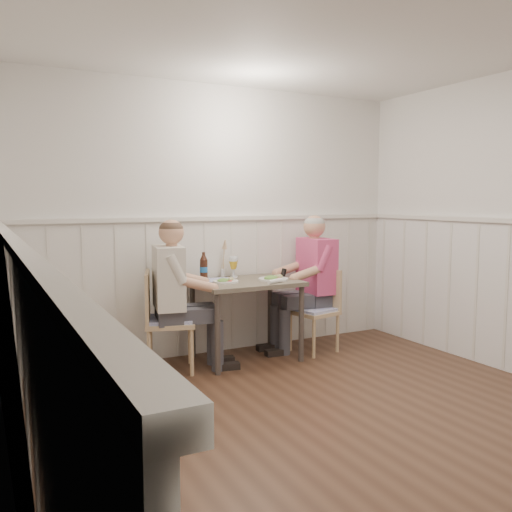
# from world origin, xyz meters

# --- Properties ---
(ground_plane) EXTENTS (4.50, 4.50, 0.00)m
(ground_plane) POSITION_xyz_m (0.00, 0.00, 0.00)
(ground_plane) COLOR #442B1D
(room_shell) EXTENTS (4.04, 4.54, 2.60)m
(room_shell) POSITION_xyz_m (0.00, 0.00, 1.52)
(room_shell) COLOR white
(room_shell) RESTS_ON ground
(wainscot) EXTENTS (4.00, 4.49, 1.34)m
(wainscot) POSITION_xyz_m (0.00, 0.69, 0.69)
(wainscot) COLOR silver
(wainscot) RESTS_ON ground
(dining_table) EXTENTS (0.94, 0.70, 0.75)m
(dining_table) POSITION_xyz_m (0.11, 1.84, 0.65)
(dining_table) COLOR #554D41
(dining_table) RESTS_ON ground
(chair_right) EXTENTS (0.45, 0.45, 0.82)m
(chair_right) POSITION_xyz_m (0.87, 1.78, 0.44)
(chair_right) COLOR tan
(chair_right) RESTS_ON ground
(chair_left) EXTENTS (0.53, 0.53, 0.88)m
(chair_left) POSITION_xyz_m (-0.69, 1.86, 0.48)
(chair_left) COLOR tan
(chair_left) RESTS_ON ground
(man_in_pink) EXTENTS (0.65, 0.45, 1.37)m
(man_in_pink) POSITION_xyz_m (0.88, 1.89, 0.57)
(man_in_pink) COLOR #3F3F47
(man_in_pink) RESTS_ON ground
(diner_cream) EXTENTS (0.68, 0.49, 1.36)m
(diner_cream) POSITION_xyz_m (-0.61, 1.81, 0.57)
(diner_cream) COLOR #3F3F47
(diner_cream) RESTS_ON ground
(plate_man) EXTENTS (0.28, 0.28, 0.07)m
(plate_man) POSITION_xyz_m (0.34, 1.75, 0.77)
(plate_man) COLOR white
(plate_man) RESTS_ON dining_table
(plate_diner) EXTENTS (0.24, 0.24, 0.06)m
(plate_diner) POSITION_xyz_m (-0.11, 1.83, 0.77)
(plate_diner) COLOR white
(plate_diner) RESTS_ON dining_table
(beer_glass_a) EXTENTS (0.08, 0.08, 0.20)m
(beer_glass_a) POSITION_xyz_m (0.11, 2.10, 0.89)
(beer_glass_a) COLOR silver
(beer_glass_a) RESTS_ON dining_table
(beer_glass_b) EXTENTS (0.08, 0.08, 0.20)m
(beer_glass_b) POSITION_xyz_m (0.07, 2.05, 0.88)
(beer_glass_b) COLOR silver
(beer_glass_b) RESTS_ON dining_table
(beer_bottle) EXTENTS (0.07, 0.07, 0.27)m
(beer_bottle) POSITION_xyz_m (-0.23, 2.04, 0.87)
(beer_bottle) COLOR #321911
(beer_bottle) RESTS_ON dining_table
(rolled_napkin) EXTENTS (0.18, 0.10, 0.04)m
(rolled_napkin) POSITION_xyz_m (0.27, 1.58, 0.77)
(rolled_napkin) COLOR white
(rolled_napkin) RESTS_ON dining_table
(grass_vase) EXTENTS (0.04, 0.04, 0.38)m
(grass_vase) POSITION_xyz_m (0.01, 2.15, 0.92)
(grass_vase) COLOR silver
(grass_vase) RESTS_ON dining_table
(gingham_mat) EXTENTS (0.37, 0.33, 0.01)m
(gingham_mat) POSITION_xyz_m (-0.11, 1.99, 0.75)
(gingham_mat) COLOR #5B66BD
(gingham_mat) RESTS_ON dining_table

